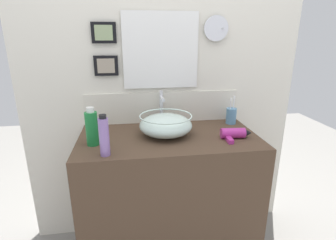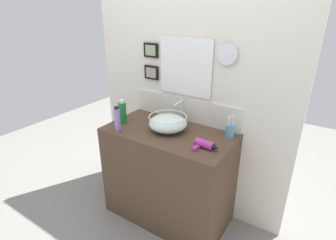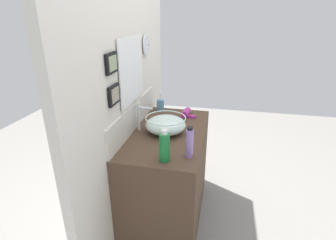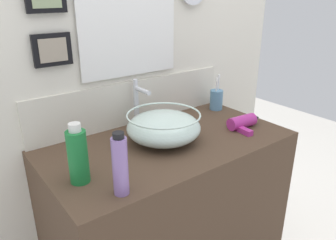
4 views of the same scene
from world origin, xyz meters
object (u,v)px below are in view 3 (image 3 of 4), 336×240
(spray_bottle, at_px, (164,147))
(shampoo_bottle, at_px, (189,143))
(faucet, at_px, (140,114))
(hair_drier, at_px, (187,112))
(toothbrush_cup, at_px, (160,105))
(glass_bowl_sink, at_px, (166,124))

(spray_bottle, bearing_deg, shampoo_bottle, -62.13)
(faucet, height_order, hair_drier, faucet)
(faucet, xyz_separation_m, toothbrush_cup, (0.47, -0.04, -0.08))
(glass_bowl_sink, height_order, spray_bottle, spray_bottle)
(glass_bowl_sink, distance_m, toothbrush_cup, 0.49)
(faucet, distance_m, spray_bottle, 0.50)
(spray_bottle, bearing_deg, glass_bowl_sink, 11.65)
(glass_bowl_sink, xyz_separation_m, toothbrush_cup, (0.47, 0.16, -0.01))
(glass_bowl_sink, bearing_deg, hair_drier, -15.48)
(glass_bowl_sink, xyz_separation_m, faucet, (0.00, 0.20, 0.07))
(toothbrush_cup, height_order, spray_bottle, spray_bottle)
(faucet, height_order, toothbrush_cup, faucet)
(glass_bowl_sink, height_order, hair_drier, glass_bowl_sink)
(faucet, bearing_deg, toothbrush_cup, -5.44)
(glass_bowl_sink, xyz_separation_m, hair_drier, (0.39, -0.11, -0.04))
(spray_bottle, distance_m, shampoo_bottle, 0.16)
(toothbrush_cup, distance_m, shampoo_bottle, 0.89)
(glass_bowl_sink, distance_m, spray_bottle, 0.42)
(toothbrush_cup, xyz_separation_m, shampoo_bottle, (-0.81, -0.39, 0.05))
(glass_bowl_sink, distance_m, hair_drier, 0.41)
(hair_drier, distance_m, shampoo_bottle, 0.74)
(glass_bowl_sink, bearing_deg, toothbrush_cup, 18.45)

